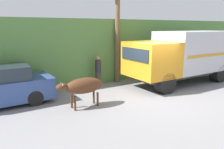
{
  "coord_description": "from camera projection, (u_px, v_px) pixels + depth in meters",
  "views": [
    {
      "loc": [
        -7.12,
        -7.47,
        3.28
      ],
      "look_at": [
        -2.03,
        0.75,
        1.15
      ],
      "focal_mm": 35.0,
      "sensor_mm": 36.0,
      "label": 1
    }
  ],
  "objects": [
    {
      "name": "pedestrian_on_hill",
      "position": [
        98.0,
        70.0,
        12.04
      ],
      "size": [
        0.43,
        0.43,
        1.7
      ],
      "rotation": [
        0.0,
        0.0,
        3.48
      ],
      "color": "#38332D",
      "rests_on": "ground_plane"
    },
    {
      "name": "hillside_embankment",
      "position": [
        97.0,
        47.0,
        15.2
      ],
      "size": [
        32.0,
        5.14,
        3.7
      ],
      "color": "#568442",
      "rests_on": "ground_plane"
    },
    {
      "name": "utility_pole",
      "position": [
        117.0,
        34.0,
        12.67
      ],
      "size": [
        0.9,
        0.28,
        5.51
      ],
      "color": "brown",
      "rests_on": "ground_plane"
    },
    {
      "name": "ground_plane",
      "position": [
        156.0,
        96.0,
        10.57
      ],
      "size": [
        60.0,
        60.0,
        0.0
      ],
      "primitive_type": "plane",
      "color": "gray"
    },
    {
      "name": "cargo_truck",
      "position": [
        186.0,
        54.0,
        12.72
      ],
      "size": [
        7.2,
        2.5,
        3.01
      ],
      "rotation": [
        0.0,
        0.0,
        0.02
      ],
      "color": "#2D2D2D",
      "rests_on": "ground_plane"
    },
    {
      "name": "brown_cow",
      "position": [
        83.0,
        86.0,
        8.89
      ],
      "size": [
        2.0,
        0.65,
        1.24
      ],
      "rotation": [
        0.0,
        0.0,
        0.09
      ],
      "color": "#512D19",
      "rests_on": "ground_plane"
    }
  ]
}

